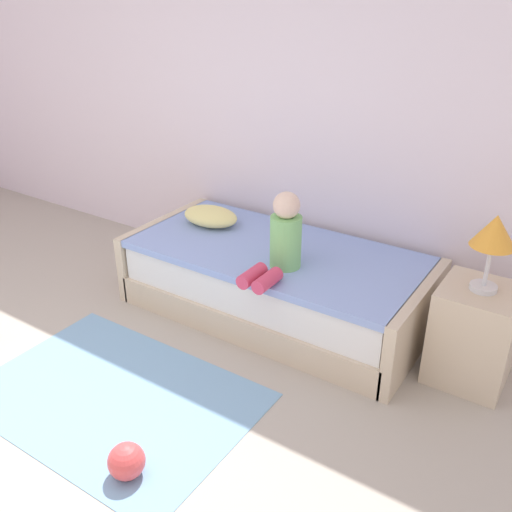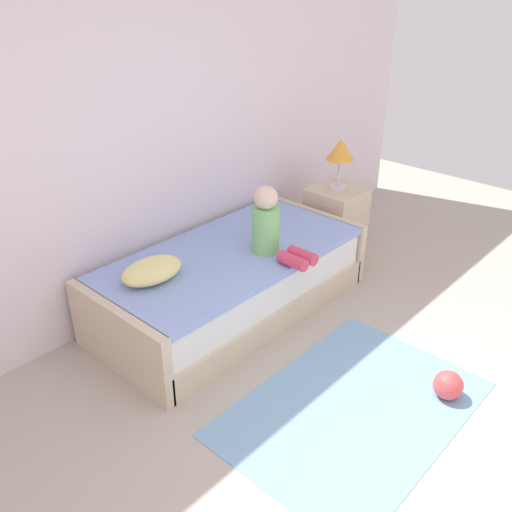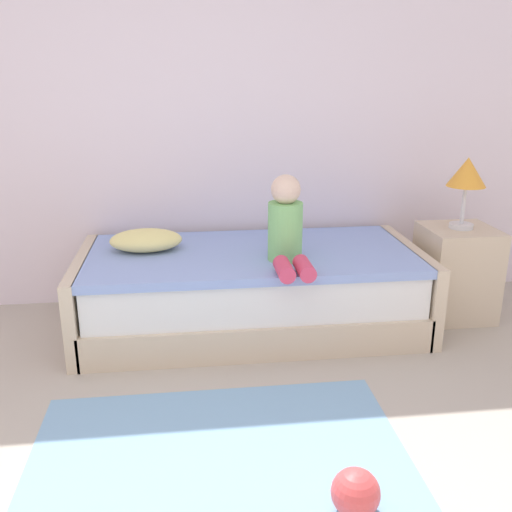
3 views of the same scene
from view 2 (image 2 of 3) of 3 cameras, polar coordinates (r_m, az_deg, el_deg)
The scene contains 9 objects.
ground_plane at distance 3.12m, azimuth 18.03°, elevation -23.59°, with size 9.20×9.20×0.00m, color #B2A899.
wall_rear at distance 3.83m, azimuth -16.05°, elevation 12.92°, with size 7.20×0.10×2.90m, color white.
bed at distance 4.19m, azimuth -2.52°, elevation -2.59°, with size 2.11×1.00×0.50m.
nightstand at distance 5.11m, azimuth 8.13°, elevation 3.67°, with size 0.44×0.44×0.60m, color beige.
table_lamp at distance 4.88m, azimuth 8.63°, elevation 10.49°, with size 0.24×0.24×0.45m.
child_figure at distance 3.96m, azimuth 1.52°, elevation 2.97°, with size 0.20×0.51×0.50m.
pillow at distance 3.75m, azimuth -10.61°, elevation -1.47°, with size 0.44×0.30×0.13m, color #F2E58C.
toy_ball at distance 3.67m, azimuth 19.09°, elevation -12.39°, with size 0.18×0.18×0.18m, color #E54C4C.
area_rug at distance 3.51m, azimuth 9.89°, elevation -15.08°, with size 1.60×1.10×0.01m, color #7AA8CC.
Camera 2 is at (-1.94, -0.58, 2.37)m, focal length 39.04 mm.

